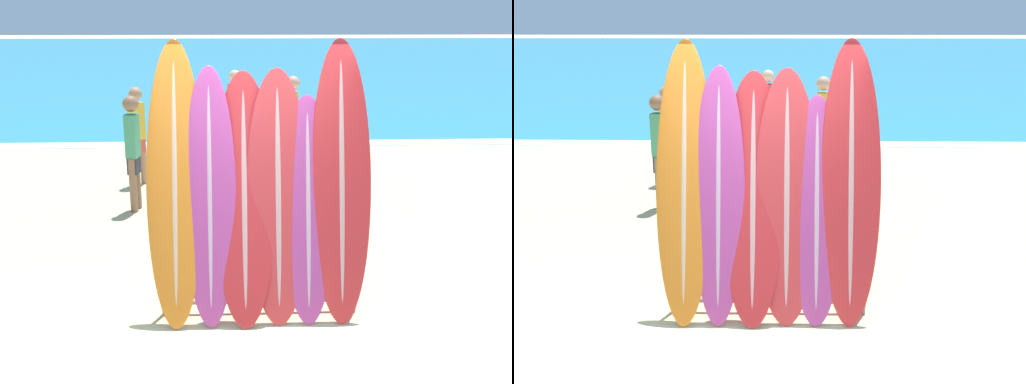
{
  "view_description": "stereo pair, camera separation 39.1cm",
  "coord_description": "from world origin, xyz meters",
  "views": [
    {
      "loc": [
        -0.04,
        -4.56,
        2.77
      ],
      "look_at": [
        0.23,
        1.44,
        0.98
      ],
      "focal_mm": 42.0,
      "sensor_mm": 36.0,
      "label": 1
    },
    {
      "loc": [
        0.35,
        -4.57,
        2.77
      ],
      "look_at": [
        0.23,
        1.44,
        0.98
      ],
      "focal_mm": 42.0,
      "sensor_mm": 36.0,
      "label": 2
    }
  ],
  "objects": [
    {
      "name": "surfboard_slot_3",
      "position": [
        0.4,
        0.67,
        1.15
      ],
      "size": [
        0.59,
        0.68,
        2.3
      ],
      "color": "red",
      "rests_on": "ground_plane"
    },
    {
      "name": "person_mid_beach",
      "position": [
        -1.57,
        5.27,
        0.89
      ],
      "size": [
        0.28,
        0.27,
        1.63
      ],
      "rotation": [
        0.0,
        0.0,
        3.84
      ],
      "color": "#A87A5B",
      "rests_on": "ground_plane"
    },
    {
      "name": "person_near_water",
      "position": [
        1.04,
        5.64,
        0.96
      ],
      "size": [
        0.24,
        0.29,
        1.76
      ],
      "rotation": [
        0.0,
        0.0,
        4.45
      ],
      "color": "tan",
      "rests_on": "ground_plane"
    },
    {
      "name": "surfboard_rack",
      "position": [
        0.23,
        0.64,
        0.51
      ],
      "size": [
        1.87,
        0.04,
        0.95
      ],
      "color": "gray",
      "rests_on": "ground_plane"
    },
    {
      "name": "surfboard_slot_2",
      "position": [
        0.09,
        0.68,
        1.14
      ],
      "size": [
        0.58,
        0.8,
        2.28
      ],
      "color": "red",
      "rests_on": "ground_plane"
    },
    {
      "name": "surfboard_slot_1",
      "position": [
        -0.23,
        0.66,
        1.16
      ],
      "size": [
        0.48,
        0.73,
        2.33
      ],
      "color": "#B23D8E",
      "rests_on": "ground_plane"
    },
    {
      "name": "ocean_water",
      "position": [
        0.0,
        37.69,
        0.0
      ],
      "size": [
        120.0,
        60.0,
        0.01
      ],
      "color": "teal",
      "rests_on": "ground_plane"
    },
    {
      "name": "person_far_left",
      "position": [
        0.07,
        7.18,
        0.94
      ],
      "size": [
        0.29,
        0.29,
        1.73
      ],
      "rotation": [
        0.0,
        0.0,
        5.5
      ],
      "color": "beige",
      "rests_on": "ground_plane"
    },
    {
      "name": "surfboard_slot_5",
      "position": [
        0.98,
        0.69,
        1.28
      ],
      "size": [
        0.55,
        0.75,
        2.57
      ],
      "color": "red",
      "rests_on": "ground_plane"
    },
    {
      "name": "surfboard_slot_0",
      "position": [
        -0.54,
        0.7,
        1.28
      ],
      "size": [
        0.52,
        0.84,
        2.56
      ],
      "color": "orange",
      "rests_on": "ground_plane"
    },
    {
      "name": "person_far_right",
      "position": [
        -1.43,
        3.87,
        0.91
      ],
      "size": [
        0.22,
        0.28,
        1.67
      ],
      "rotation": [
        0.0,
        0.0,
        4.54
      ],
      "color": "#846047",
      "rests_on": "ground_plane"
    },
    {
      "name": "ground_plane",
      "position": [
        0.0,
        0.0,
        0.0
      ],
      "size": [
        160.0,
        160.0,
        0.0
      ],
      "primitive_type": "plane",
      "color": "beige"
    },
    {
      "name": "surfboard_slot_4",
      "position": [
        0.67,
        0.64,
        1.03
      ],
      "size": [
        0.48,
        0.62,
        2.07
      ],
      "color": "#B23D8E",
      "rests_on": "ground_plane"
    }
  ]
}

